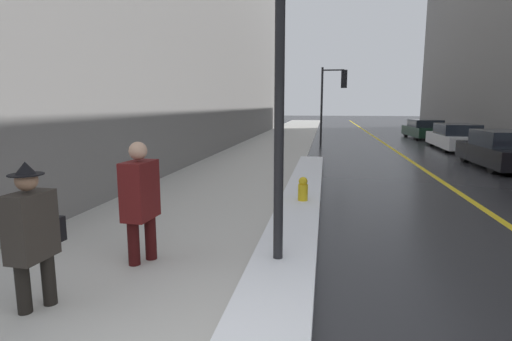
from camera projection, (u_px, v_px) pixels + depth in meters
name	position (u px, v px, depth m)	size (l,w,h in m)	color
sidewalk_slab	(263.00, 153.00, 17.78)	(4.00, 80.00, 0.01)	#B2AFA8
road_centre_stripe	(404.00, 156.00, 16.77)	(0.16, 80.00, 0.00)	gold
snow_bank_curb	(300.00, 202.00, 8.40)	(0.82, 13.59, 0.22)	white
lamp_post	(280.00, 73.00, 4.69)	(0.28, 0.28, 4.08)	black
traffic_light_near	(335.00, 89.00, 20.50)	(1.31, 0.32, 4.04)	black
pedestrian_with_shoulder_bag	(32.00, 231.00, 4.09)	(0.34, 0.70, 1.57)	black
pedestrian_in_glasses	(141.00, 197.00, 5.32)	(0.35, 0.76, 1.66)	#340C0C
parked_car_black	(504.00, 150.00, 13.56)	(1.79, 4.20, 1.28)	black
parked_car_white	(456.00, 137.00, 19.36)	(1.87, 4.84, 1.23)	silver
parked_car_dark_green	(424.00, 129.00, 25.64)	(2.06, 4.38, 1.21)	black
fire_hydrant	(303.00, 194.00, 8.08)	(0.20, 0.20, 0.70)	gold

